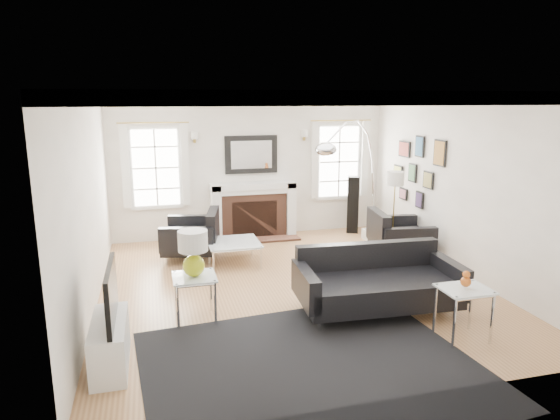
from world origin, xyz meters
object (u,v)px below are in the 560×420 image
object	(u,v)px
armchair_right	(397,237)
fireplace	(254,211)
sofa	(376,283)
gourd_lamp	(193,250)
arc_floor_lamp	(352,180)
coffee_table	(233,243)
armchair_left	(194,236)

from	to	relation	value
armchair_right	fireplace	bearing A→B (deg)	137.38
armchair_right	sofa	bearing A→B (deg)	-123.89
fireplace	gourd_lamp	size ratio (longest dim) A/B	2.92
fireplace	armchair_right	world-z (taller)	fireplace
fireplace	arc_floor_lamp	xyz separation A→B (m)	(1.48, -1.43, 0.79)
armchair_right	gourd_lamp	xyz separation A→B (m)	(-3.62, -1.63, 0.53)
armchair_right	gourd_lamp	distance (m)	4.01
fireplace	armchair_right	distance (m)	2.90
sofa	arc_floor_lamp	xyz separation A→B (m)	(0.65, 2.46, 0.96)
gourd_lamp	arc_floor_lamp	distance (m)	3.70
sofa	gourd_lamp	distance (m)	2.41
armchair_right	coffee_table	xyz separation A→B (m)	(-2.79, 0.43, -0.04)
armchair_left	sofa	bearing A→B (deg)	-53.36
coffee_table	arc_floor_lamp	bearing A→B (deg)	2.77
armchair_left	coffee_table	bearing A→B (deg)	-38.44
fireplace	coffee_table	xyz separation A→B (m)	(-0.66, -1.53, -0.19)
fireplace	gourd_lamp	xyz separation A→B (m)	(-1.49, -3.59, 0.38)
arc_floor_lamp	gourd_lamp	bearing A→B (deg)	-143.96
gourd_lamp	arc_floor_lamp	world-z (taller)	arc_floor_lamp
gourd_lamp	arc_floor_lamp	bearing A→B (deg)	36.04
armchair_right	coffee_table	bearing A→B (deg)	171.29
coffee_table	gourd_lamp	world-z (taller)	gourd_lamp
fireplace	coffee_table	size ratio (longest dim) A/B	1.97
sofa	armchair_left	size ratio (longest dim) A/B	1.80
coffee_table	gourd_lamp	size ratio (longest dim) A/B	1.48
sofa	armchair_left	distance (m)	3.54
gourd_lamp	armchair_left	bearing A→B (deg)	85.17
fireplace	armchair_right	bearing A→B (deg)	-42.62
fireplace	coffee_table	bearing A→B (deg)	-113.43
fireplace	armchair_right	size ratio (longest dim) A/B	1.48
gourd_lamp	coffee_table	bearing A→B (deg)	68.11
sofa	armchair_right	bearing A→B (deg)	56.11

